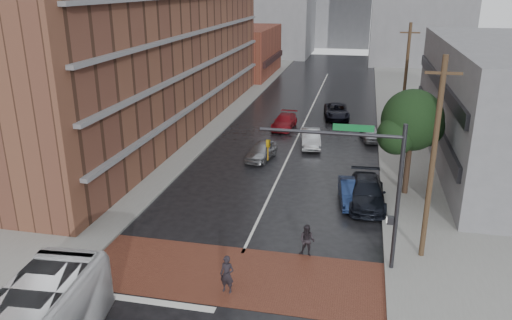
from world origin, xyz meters
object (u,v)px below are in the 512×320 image
at_px(pedestrian_a, 227,274).
at_px(car_parked_far, 370,133).
at_px(car_travel_b, 311,138).
at_px(suv_travel, 337,111).
at_px(car_parked_mid, 366,192).
at_px(pedestrian_b, 307,241).
at_px(car_parked_near, 352,192).
at_px(car_travel_c, 284,122).
at_px(car_travel_a, 261,151).

bearing_deg(pedestrian_a, car_parked_far, 85.05).
distance_m(pedestrian_a, car_parked_far, 25.49).
relative_size(car_travel_b, suv_travel, 0.86).
relative_size(car_travel_b, car_parked_mid, 0.81).
relative_size(pedestrian_b, car_parked_near, 0.39).
distance_m(pedestrian_b, suv_travel, 28.02).
distance_m(pedestrian_a, car_travel_c, 26.97).
bearing_deg(car_parked_mid, car_travel_a, 136.80).
bearing_deg(car_parked_near, pedestrian_a, -122.18).
distance_m(pedestrian_a, suv_travel, 32.02).
height_order(car_travel_c, car_parked_mid, car_parked_mid).
xyz_separation_m(car_travel_b, car_travel_c, (-3.05, 5.10, -0.06)).
bearing_deg(car_parked_near, suv_travel, 88.88).
xyz_separation_m(suv_travel, car_parked_mid, (3.11, -21.02, 0.07)).
bearing_deg(car_travel_a, car_parked_far, 50.04).
xyz_separation_m(pedestrian_b, car_travel_b, (-1.79, 17.93, -0.11)).
relative_size(car_parked_near, car_parked_far, 1.17).
height_order(pedestrian_a, car_travel_c, pedestrian_a).
relative_size(pedestrian_b, suv_travel, 0.32).
distance_m(pedestrian_b, car_travel_c, 23.54).
xyz_separation_m(pedestrian_b, car_parked_mid, (2.85, 7.00, -0.05)).
height_order(car_travel_b, suv_travel, car_travel_b).
distance_m(pedestrian_a, car_travel_a, 17.85).
xyz_separation_m(car_travel_b, suv_travel, (1.52, 10.08, -0.01)).
height_order(pedestrian_b, car_parked_near, pedestrian_b).
xyz_separation_m(car_travel_a, car_parked_mid, (8.03, -6.84, 0.11)).
distance_m(car_travel_c, suv_travel, 6.76).
bearing_deg(car_travel_b, car_parked_mid, -75.25).
height_order(pedestrian_b, car_travel_c, pedestrian_b).
bearing_deg(pedestrian_b, car_parked_near, 84.42).
bearing_deg(pedestrian_b, car_parked_far, 91.87).
bearing_deg(car_travel_a, car_parked_mid, -30.66).
bearing_deg(car_parked_far, pedestrian_a, -114.00).
distance_m(car_travel_b, car_travel_c, 5.94).
distance_m(suv_travel, car_parked_far, 7.91).
bearing_deg(car_parked_near, car_parked_far, 78.21).
height_order(car_parked_mid, car_parked_far, car_parked_mid).
bearing_deg(car_travel_c, suv_travel, 50.85).
height_order(car_travel_a, car_parked_mid, car_parked_mid).
distance_m(car_travel_c, car_parked_near, 17.43).
bearing_deg(car_parked_far, car_travel_b, -159.12).
bearing_deg(pedestrian_a, car_travel_b, 95.69).
bearing_deg(car_travel_a, pedestrian_b, -59.70).
bearing_deg(car_travel_c, car_travel_b, -55.77).
bearing_deg(car_parked_mid, car_travel_c, 112.82).
relative_size(pedestrian_b, car_travel_a, 0.42).
bearing_deg(car_travel_a, car_parked_near, -33.86).
bearing_deg(car_travel_c, car_travel_a, -88.80).
bearing_deg(car_parked_mid, car_parked_far, 86.21).
bearing_deg(suv_travel, car_parked_far, -72.28).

